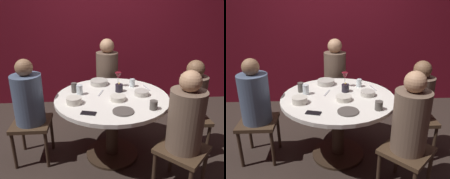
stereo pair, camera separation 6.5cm
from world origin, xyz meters
The scene contains 21 objects.
ground_plane centered at (0.00, 0.00, 0.00)m, with size 8.00×8.00×0.00m, color #2D231E.
back_wall centered at (0.00, 1.61, 1.30)m, with size 6.00×0.10×2.60m, color maroon.
dining_table centered at (0.00, 0.00, 0.57)m, with size 1.22×1.22×0.74m.
seated_diner_left centered at (-0.88, 0.00, 0.72)m, with size 0.40×0.40×1.17m.
seated_diner_back centered at (0.00, 0.89, 0.74)m, with size 0.40×0.40×1.21m.
seated_diner_right centered at (0.89, 0.00, 0.70)m, with size 0.40×0.40×1.12m.
seated_diner_front_right centered at (0.59, -0.59, 0.73)m, with size 0.57×0.57×1.19m.
candle_holder centered at (0.09, 0.14, 0.78)m, with size 0.09×0.09×0.11m.
wine_glass centered at (0.09, 0.30, 0.87)m, with size 0.08×0.08×0.18m.
dinner_plate centered at (0.08, -0.37, 0.75)m, with size 0.20×0.20×0.01m, color #4C4742.
cell_phone centered at (-0.24, -0.38, 0.74)m, with size 0.07×0.14×0.01m, color black.
bowl_serving_large centered at (0.05, -0.10, 0.76)m, with size 0.16×0.16×0.05m, color beige.
bowl_salad_center centered at (0.32, 0.01, 0.77)m, with size 0.15×0.15×0.05m, color #B2ADA3.
bowl_small_white centered at (-0.39, -0.15, 0.77)m, with size 0.15×0.15×0.07m, color beige.
bowl_sauce_side centered at (-0.13, 0.38, 0.77)m, with size 0.21×0.21×0.06m, color #B2ADA3.
cup_near_candle centered at (0.37, -0.34, 0.78)m, with size 0.07×0.07×0.09m, color #4C4742.
cup_by_left_diner centered at (-0.35, 0.08, 0.79)m, with size 0.07×0.07×0.11m, color silver.
cup_by_right_diner centered at (-0.41, 0.15, 0.79)m, with size 0.06×0.06×0.11m, color #4C4742.
cup_center_front centered at (0.26, 0.28, 0.79)m, with size 0.06×0.06×0.09m, color silver.
fork_near_plate centered at (0.42, 0.22, 0.74)m, with size 0.02×0.18×0.01m, color #B7B7BC.
knife_near_plate centered at (-0.12, 0.10, 0.74)m, with size 0.02×0.18×0.01m, color #B7B7BC.
Camera 2 is at (-0.11, -2.32, 1.73)m, focal length 37.81 mm.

